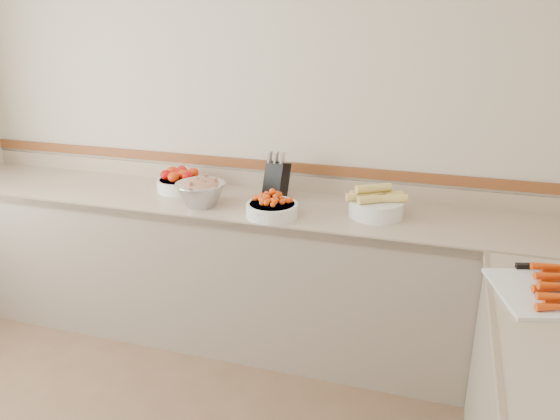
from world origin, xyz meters
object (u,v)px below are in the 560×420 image
(corn_bowl, at_px, (376,204))
(rhubarb_bowl, at_px, (201,191))
(knife_block, at_px, (276,180))
(cherry_tomato_bowl, at_px, (272,207))
(tomato_bowl, at_px, (179,181))

(corn_bowl, bearing_deg, rhubarb_bowl, -172.57)
(knife_block, xyz_separation_m, corn_bowl, (0.61, -0.11, -0.05))
(knife_block, xyz_separation_m, rhubarb_bowl, (-0.38, -0.24, -0.04))
(cherry_tomato_bowl, relative_size, corn_bowl, 0.86)
(tomato_bowl, bearing_deg, rhubarb_bowl, -41.47)
(rhubarb_bowl, bearing_deg, knife_block, 32.62)
(tomato_bowl, relative_size, cherry_tomato_bowl, 0.98)
(cherry_tomato_bowl, distance_m, rhubarb_bowl, 0.45)
(tomato_bowl, distance_m, cherry_tomato_bowl, 0.75)
(tomato_bowl, distance_m, corn_bowl, 1.24)
(knife_block, distance_m, rhubarb_bowl, 0.45)
(cherry_tomato_bowl, distance_m, corn_bowl, 0.57)
(knife_block, relative_size, corn_bowl, 0.89)
(cherry_tomato_bowl, bearing_deg, tomato_bowl, 158.79)
(tomato_bowl, height_order, rhubarb_bowl, rhubarb_bowl)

